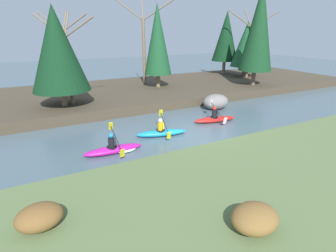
% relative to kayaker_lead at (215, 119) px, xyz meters
% --- Properties ---
extents(ground_plane, '(90.00, 90.00, 0.00)m').
position_rel_kayaker_lead_xyz_m(ground_plane, '(-2.44, -1.59, -0.22)').
color(ground_plane, '#4C606B').
extents(riverbank_near, '(44.00, 6.86, 0.82)m').
position_rel_kayaker_lead_xyz_m(riverbank_near, '(-2.44, -7.44, 0.19)').
color(riverbank_near, '#5B7042').
rests_on(riverbank_near, ground).
extents(riverbank_far, '(44.00, 10.86, 0.66)m').
position_rel_kayaker_lead_xyz_m(riverbank_far, '(-2.44, 8.86, 0.11)').
color(riverbank_far, '#473D2D').
rests_on(riverbank_far, ground).
extents(conifer_tree_far_left, '(3.61, 3.61, 6.23)m').
position_rel_kayaker_lead_xyz_m(conifer_tree_far_left, '(-8.06, 5.75, 4.07)').
color(conifer_tree_far_left, '#7A664C').
rests_on(conifer_tree_far_left, riverbank_far).
extents(conifer_tree_left, '(2.34, 2.34, 6.87)m').
position_rel_kayaker_lead_xyz_m(conifer_tree_left, '(0.09, 8.50, 4.43)').
color(conifer_tree_left, '#7A664C').
rests_on(conifer_tree_left, riverbank_far).
extents(conifer_tree_mid_left, '(2.86, 2.86, 8.58)m').
position_rel_kayaker_lead_xyz_m(conifer_tree_mid_left, '(8.19, 5.31, 5.38)').
color(conifer_tree_mid_left, brown).
rests_on(conifer_tree_mid_left, riverbank_far).
extents(conifer_tree_centre, '(2.88, 2.88, 6.77)m').
position_rel_kayaker_lead_xyz_m(conifer_tree_centre, '(10.13, 12.00, 4.54)').
color(conifer_tree_centre, '#7A664C').
rests_on(conifer_tree_centre, riverbank_far).
extents(conifer_tree_mid_right, '(3.04, 3.04, 5.69)m').
position_rel_kayaker_lead_xyz_m(conifer_tree_mid_right, '(10.74, 9.35, 3.82)').
color(conifer_tree_mid_right, brown).
rests_on(conifer_tree_mid_right, riverbank_far).
extents(bare_tree_upstream, '(3.26, 3.22, 5.89)m').
position_rel_kayaker_lead_xyz_m(bare_tree_upstream, '(-7.48, 6.19, 3.22)').
color(bare_tree_upstream, '#7A664C').
rests_on(bare_tree_upstream, riverbank_far).
extents(bare_tree_mid_upstream, '(3.52, 3.48, 6.38)m').
position_rel_kayaker_lead_xyz_m(bare_tree_mid_upstream, '(-6.85, 11.98, 3.45)').
color(bare_tree_mid_upstream, '#7A664C').
rests_on(bare_tree_mid_upstream, riverbank_far).
extents(bare_tree_mid_downstream, '(4.15, 4.10, 7.59)m').
position_rel_kayaker_lead_xyz_m(bare_tree_mid_downstream, '(-0.40, 10.35, 4.01)').
color(bare_tree_mid_downstream, '#7A664C').
rests_on(bare_tree_mid_downstream, riverbank_far).
extents(bare_tree_downstream, '(3.79, 3.75, 6.90)m').
position_rel_kayaker_lead_xyz_m(bare_tree_downstream, '(10.74, 8.91, 3.69)').
color(bare_tree_downstream, '#7A664C').
rests_on(bare_tree_downstream, riverbank_far).
extents(shrub_clump_nearest, '(1.11, 0.92, 0.60)m').
position_rel_kayaker_lead_xyz_m(shrub_clump_nearest, '(-10.05, -6.34, 0.90)').
color(shrub_clump_nearest, brown).
rests_on(shrub_clump_nearest, riverbank_near).
extents(shrub_clump_second, '(1.21, 1.00, 0.65)m').
position_rel_kayaker_lead_xyz_m(shrub_clump_second, '(-5.46, -8.78, 0.92)').
color(shrub_clump_second, brown).
rests_on(shrub_clump_second, riverbank_near).
extents(kayaker_lead, '(2.79, 2.06, 1.20)m').
position_rel_kayaker_lead_xyz_m(kayaker_lead, '(0.00, 0.00, 0.00)').
color(kayaker_lead, red).
rests_on(kayaker_lead, ground).
extents(kayaker_middle, '(2.78, 2.05, 1.20)m').
position_rel_kayaker_lead_xyz_m(kayaker_middle, '(-3.94, -0.54, 0.00)').
color(kayaker_middle, '#1993D6').
rests_on(kayaker_middle, ground).
extents(kayaker_trailing, '(2.78, 2.07, 1.20)m').
position_rel_kayaker_lead_xyz_m(kayaker_trailing, '(-6.76, -1.43, -0.02)').
color(kayaker_trailing, '#C61999').
rests_on(kayaker_trailing, ground).
extents(boulder_midstream, '(1.91, 1.50, 1.08)m').
position_rel_kayaker_lead_xyz_m(boulder_midstream, '(1.79, 2.34, 0.32)').
color(boulder_midstream, gray).
rests_on(boulder_midstream, ground).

